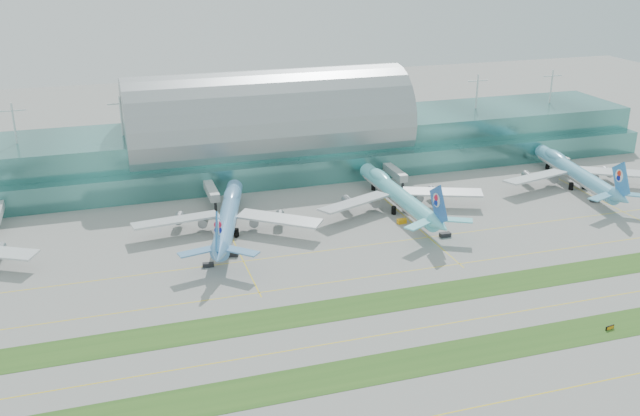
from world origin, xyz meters
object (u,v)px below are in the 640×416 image
object	(u,v)px
airliner_c	(397,193)
airliner_d	(574,171)
airliner_b	(228,215)
taxiway_sign_east	(610,328)
terminal	(269,138)

from	to	relation	value
airliner_c	airliner_d	bearing A→B (deg)	1.44
airliner_c	airliner_d	distance (m)	79.23
airliner_b	taxiway_sign_east	bearing A→B (deg)	-33.57
airliner_b	airliner_d	size ratio (longest dim) A/B	0.98
airliner_b	terminal	bearing A→B (deg)	80.29
terminal	taxiway_sign_east	world-z (taller)	terminal
airliner_b	airliner_d	distance (m)	143.06
airliner_b	airliner_d	bearing A→B (deg)	17.60
terminal	airliner_b	distance (m)	70.95
taxiway_sign_east	airliner_c	bearing A→B (deg)	90.98
airliner_c	airliner_d	xyz separation A→B (m)	(79.18, 2.87, -0.02)
airliner_d	taxiway_sign_east	bearing A→B (deg)	-112.93
terminal	taxiway_sign_east	size ratio (longest dim) A/B	121.78
airliner_c	taxiway_sign_east	size ratio (longest dim) A/B	26.53
terminal	airliner_c	world-z (taller)	terminal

